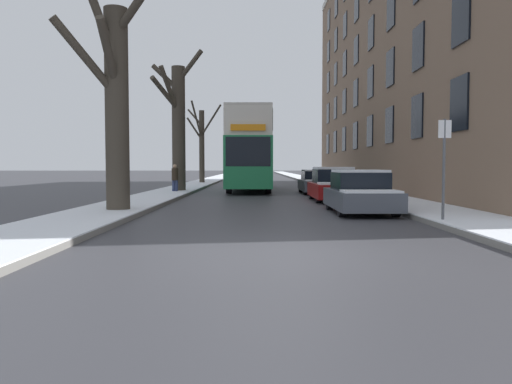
% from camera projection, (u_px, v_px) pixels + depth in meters
% --- Properties ---
extents(ground_plane, '(320.00, 320.00, 0.00)m').
position_uv_depth(ground_plane, '(283.00, 254.00, 8.44)').
color(ground_plane, '#38383D').
extents(sidewalk_left, '(2.38, 130.00, 0.16)m').
position_uv_depth(sidewalk_left, '(218.00, 178.00, 61.36)').
color(sidewalk_left, slate).
rests_on(sidewalk_left, ground).
extents(sidewalk_right, '(2.38, 130.00, 0.16)m').
position_uv_depth(sidewalk_right, '(300.00, 178.00, 61.37)').
color(sidewalk_right, slate).
rests_on(sidewalk_right, ground).
extents(terrace_facade_right, '(9.10, 39.08, 17.73)m').
position_uv_depth(terrace_facade_right, '(435.00, 48.00, 31.20)').
color(terrace_facade_right, '#7A604C').
rests_on(terrace_facade_right, ground).
extents(bare_tree_left_0, '(3.79, 2.16, 7.74)m').
position_uv_depth(bare_tree_left_0, '(115.00, 96.00, 15.11)').
color(bare_tree_left_0, '#423A30').
rests_on(bare_tree_left_0, ground).
extents(bare_tree_left_1, '(2.98, 2.46, 7.72)m').
position_uv_depth(bare_tree_left_1, '(177.00, 124.00, 27.30)').
color(bare_tree_left_1, '#423A30').
rests_on(bare_tree_left_1, ground).
extents(bare_tree_left_2, '(3.04, 2.78, 6.65)m').
position_uv_depth(bare_tree_left_2, '(201.00, 143.00, 40.74)').
color(bare_tree_left_2, '#423A30').
rests_on(bare_tree_left_2, ground).
extents(double_decker_bus, '(2.52, 11.45, 4.65)m').
position_uv_depth(double_decker_bus, '(249.00, 147.00, 30.41)').
color(double_decker_bus, '#1E7A47').
rests_on(double_decker_bus, ground).
extents(parked_car_0, '(1.81, 4.01, 1.37)m').
position_uv_depth(parked_car_0, '(360.00, 193.00, 15.80)').
color(parked_car_0, '#474C56').
rests_on(parked_car_0, ground).
extents(parked_car_1, '(1.80, 4.16, 1.46)m').
position_uv_depth(parked_car_1, '(333.00, 185.00, 21.31)').
color(parked_car_1, maroon).
rests_on(parked_car_1, ground).
extents(parked_car_2, '(1.72, 4.36, 1.29)m').
position_uv_depth(parked_car_2, '(316.00, 182.00, 27.15)').
color(parked_car_2, '#474C56').
rests_on(parked_car_2, ground).
extents(oncoming_van, '(2.00, 5.17, 2.19)m').
position_uv_depth(oncoming_van, '(243.00, 169.00, 49.01)').
color(oncoming_van, '#9EA3AD').
rests_on(oncoming_van, ground).
extents(pedestrian_left_sidewalk, '(0.35, 0.35, 1.58)m').
position_uv_depth(pedestrian_left_sidewalk, '(174.00, 178.00, 26.52)').
color(pedestrian_left_sidewalk, navy).
rests_on(pedestrian_left_sidewalk, ground).
extents(street_sign_post, '(0.32, 0.07, 2.65)m').
position_uv_depth(street_sign_post, '(443.00, 165.00, 12.35)').
color(street_sign_post, '#4C4F54').
rests_on(street_sign_post, ground).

